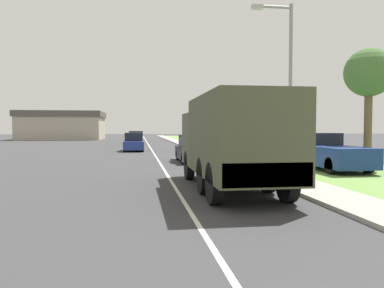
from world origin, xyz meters
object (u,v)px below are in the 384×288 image
at_px(car_second_ahead, 134,143).
at_px(pickup_truck, 327,152).
at_px(car_nearest_ahead, 194,150).
at_px(car_fourth_ahead, 134,139).
at_px(military_truck, 231,139).
at_px(car_third_ahead, 136,139).
at_px(car_farthest_ahead, 135,136).
at_px(lamp_post, 285,74).

relative_size(car_second_ahead, pickup_truck, 0.79).
relative_size(car_nearest_ahead, car_fourth_ahead, 0.99).
relative_size(military_truck, pickup_truck, 1.44).
distance_m(military_truck, pickup_truck, 8.46).
relative_size(car_third_ahead, car_farthest_ahead, 1.01).
distance_m(car_third_ahead, pickup_truck, 27.94).
height_order(car_fourth_ahead, lamp_post, lamp_post).
xyz_separation_m(car_fourth_ahead, pickup_truck, (10.10, -34.44, 0.25)).
distance_m(car_nearest_ahead, car_second_ahead, 12.00).
bearing_deg(car_nearest_ahead, military_truck, -91.71).
distance_m(car_nearest_ahead, car_fourth_ahead, 29.42).
xyz_separation_m(military_truck, lamp_post, (2.72, 2.03, 2.49)).
height_order(military_truck, car_second_ahead, military_truck).
bearing_deg(car_farthest_ahead, car_second_ahead, -89.60).
bearing_deg(car_farthest_ahead, military_truck, -85.77).
bearing_deg(car_third_ahead, car_nearest_ahead, -80.03).
distance_m(car_second_ahead, car_third_ahead, 9.50).
bearing_deg(pickup_truck, military_truck, -139.42).
relative_size(pickup_truck, lamp_post, 0.77).
bearing_deg(lamp_post, car_fourth_ahead, 99.62).
height_order(car_fourth_ahead, car_farthest_ahead, car_farthest_ahead).
xyz_separation_m(car_fourth_ahead, car_farthest_ahead, (0.02, 9.88, 0.10)).
distance_m(military_truck, car_fourth_ahead, 40.11).
distance_m(car_second_ahead, pickup_truck, 19.39).
bearing_deg(military_truck, car_fourth_ahead, 95.30).
xyz_separation_m(military_truck, car_nearest_ahead, (0.32, 10.78, -1.00)).
bearing_deg(car_second_ahead, military_truck, -81.03).
height_order(car_second_ahead, car_fourth_ahead, car_second_ahead).
xyz_separation_m(car_third_ahead, car_fourth_ahead, (-0.36, 8.26, -0.15)).
xyz_separation_m(military_truck, car_second_ahead, (-3.50, 22.15, -1.00)).
height_order(car_third_ahead, pickup_truck, pickup_truck).
bearing_deg(pickup_truck, car_third_ahead, 110.41).
height_order(car_second_ahead, car_third_ahead, car_third_ahead).
xyz_separation_m(car_second_ahead, pickup_truck, (9.89, -16.68, 0.12)).
xyz_separation_m(car_nearest_ahead, lamp_post, (2.40, -8.75, 3.48)).
bearing_deg(car_third_ahead, military_truck, -83.96).
distance_m(car_fourth_ahead, lamp_post, 38.60).
distance_m(car_nearest_ahead, pickup_truck, 8.06).
bearing_deg(car_fourth_ahead, car_farthest_ahead, 89.90).
bearing_deg(lamp_post, pickup_truck, 43.16).
height_order(military_truck, car_third_ahead, military_truck).
distance_m(car_nearest_ahead, car_third_ahead, 21.20).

